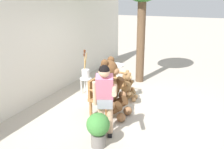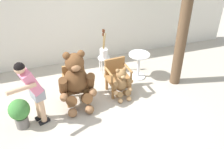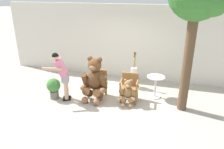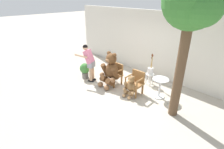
% 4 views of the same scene
% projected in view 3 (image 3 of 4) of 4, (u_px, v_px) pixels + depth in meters
% --- Properties ---
extents(ground_plane, '(60.00, 60.00, 0.00)m').
position_uv_depth(ground_plane, '(109.00, 104.00, 6.72)').
color(ground_plane, '#B2A899').
extents(back_wall, '(10.00, 0.16, 2.80)m').
position_uv_depth(back_wall, '(127.00, 42.00, 8.34)').
color(back_wall, silver).
rests_on(back_wall, ground).
extents(wooden_chair_left, '(0.58, 0.54, 0.86)m').
position_uv_depth(wooden_chair_left, '(98.00, 83.00, 7.11)').
color(wooden_chair_left, olive).
rests_on(wooden_chair_left, ground).
extents(wooden_chair_right, '(0.59, 0.56, 0.86)m').
position_uv_depth(wooden_chair_right, '(129.00, 86.00, 6.84)').
color(wooden_chair_right, olive).
rests_on(wooden_chair_right, ground).
extents(teddy_bear_large, '(0.84, 0.80, 1.40)m').
position_uv_depth(teddy_bear_large, '(95.00, 79.00, 6.80)').
color(teddy_bear_large, brown).
rests_on(teddy_bear_large, ground).
extents(teddy_bear_small, '(0.49, 0.47, 0.81)m').
position_uv_depth(teddy_bear_small, '(128.00, 92.00, 6.60)').
color(teddy_bear_small, olive).
rests_on(teddy_bear_small, ground).
extents(person_visitor, '(0.69, 0.66, 1.55)m').
position_uv_depth(person_visitor, '(62.00, 73.00, 6.68)').
color(person_visitor, black).
rests_on(person_visitor, ground).
extents(white_stool, '(0.34, 0.34, 0.46)m').
position_uv_depth(white_stool, '(134.00, 78.00, 7.77)').
color(white_stool, white).
rests_on(white_stool, ground).
extents(brush_bucket, '(0.22, 0.22, 0.84)m').
position_uv_depth(brush_bucket, '(134.00, 70.00, 7.66)').
color(brush_bucket, white).
rests_on(brush_bucket, white_stool).
extents(round_side_table, '(0.56, 0.56, 0.72)m').
position_uv_depth(round_side_table, '(155.00, 84.00, 7.02)').
color(round_side_table, silver).
rests_on(round_side_table, ground).
extents(potted_plant, '(0.44, 0.44, 0.68)m').
position_uv_depth(potted_plant, '(54.00, 87.00, 6.95)').
color(potted_plant, slate).
rests_on(potted_plant, ground).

